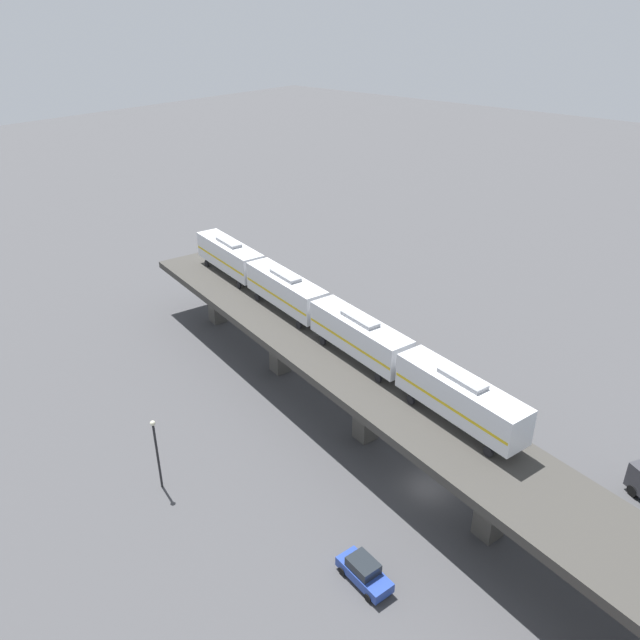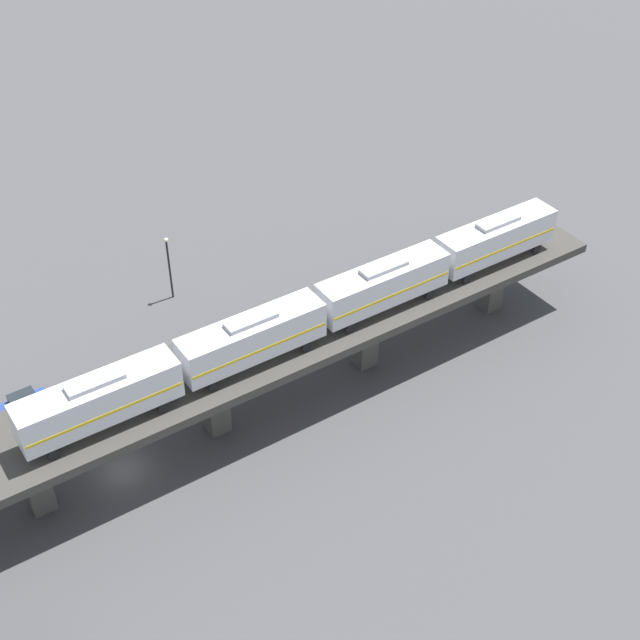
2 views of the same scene
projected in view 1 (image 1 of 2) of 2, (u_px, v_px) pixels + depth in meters
name	position (u px, v px, depth m)	size (l,w,h in m)	color
ground_plane	(428.00, 487.00, 53.62)	(400.00, 400.00, 0.00)	#424244
elevated_viaduct	(432.00, 431.00, 51.03)	(29.71, 91.41, 6.85)	#393733
subway_train	(320.00, 311.00, 62.85)	(14.38, 49.07, 4.45)	silver
street_car_blue	(364.00, 572.00, 44.54)	(2.67, 4.68, 1.89)	#233D93
street_lamp	(157.00, 449.00, 51.79)	(0.44, 0.44, 6.94)	black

